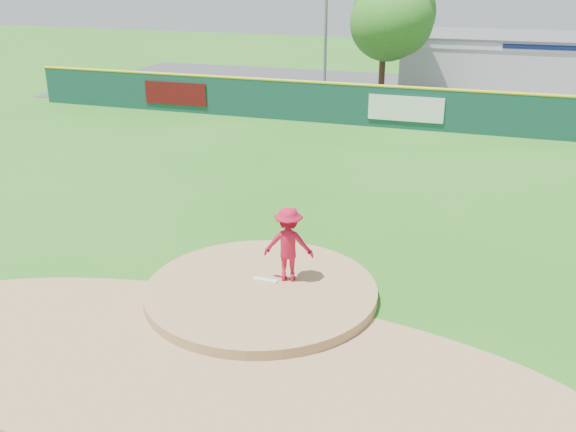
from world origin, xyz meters
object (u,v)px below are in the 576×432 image
(playground_slide, at_px, (201,87))
(deciduous_tree, at_px, (385,19))
(pitcher, at_px, (289,244))
(van, at_px, (479,107))
(pool_building_grp, at_px, (526,61))

(playground_slide, xyz_separation_m, deciduous_tree, (10.18, 3.16, 3.88))
(pitcher, height_order, van, pitcher)
(van, xyz_separation_m, deciduous_tree, (-5.76, 4.09, 3.83))
(pool_building_grp, height_order, deciduous_tree, deciduous_tree)
(van, xyz_separation_m, playground_slide, (-15.94, 0.93, -0.05))
(pool_building_grp, relative_size, deciduous_tree, 2.07)
(playground_slide, relative_size, deciduous_tree, 0.33)
(pool_building_grp, relative_size, playground_slide, 6.31)
(pitcher, relative_size, playground_slide, 0.76)
(playground_slide, bearing_deg, pitcher, -59.20)
(pool_building_grp, distance_m, deciduous_tree, 11.01)
(pitcher, xyz_separation_m, deciduous_tree, (-2.50, 24.43, 3.38))
(van, bearing_deg, playground_slide, 78.58)
(pitcher, distance_m, deciduous_tree, 24.79)
(van, bearing_deg, pitcher, 162.79)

